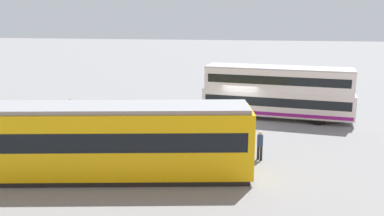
{
  "coord_description": "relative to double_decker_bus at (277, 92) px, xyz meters",
  "views": [
    {
      "loc": [
        -0.46,
        29.33,
        7.9
      ],
      "look_at": [
        2.88,
        4.32,
        1.86
      ],
      "focal_mm": 38.8,
      "sensor_mm": 36.0,
      "label": 1
    }
  ],
  "objects": [
    {
      "name": "pedestrian_railing",
      "position": [
        7.5,
        6.15,
        -1.21
      ],
      "size": [
        7.65,
        0.15,
        1.08
      ],
      "color": "gray",
      "rests_on": "ground"
    },
    {
      "name": "info_sign",
      "position": [
        13.18,
        6.35,
        -0.27
      ],
      "size": [
        1.15,
        0.17,
        2.42
      ],
      "color": "slate",
      "rests_on": "ground"
    },
    {
      "name": "pedestrian_crossing",
      "position": [
        1.44,
        9.04,
        -1.03
      ],
      "size": [
        0.45,
        0.45,
        1.61
      ],
      "color": "black",
      "rests_on": "ground"
    },
    {
      "name": "pedestrian_near_railing",
      "position": [
        7.85,
        6.08,
        -1.06
      ],
      "size": [
        0.45,
        0.45,
        1.57
      ],
      "color": "black",
      "rests_on": "ground"
    },
    {
      "name": "tram_yellow",
      "position": [
        9.79,
        12.54,
        -0.11
      ],
      "size": [
        16.0,
        4.86,
        3.56
      ],
      "color": "#E5B70C",
      "rests_on": "ground"
    },
    {
      "name": "double_decker_bus",
      "position": [
        0.0,
        0.0,
        0.0
      ],
      "size": [
        11.03,
        4.05,
        3.82
      ],
      "color": "white",
      "rests_on": "ground"
    },
    {
      "name": "ground_plane",
      "position": [
        2.71,
        1.04,
        -1.95
      ],
      "size": [
        160.0,
        160.0,
        0.0
      ],
      "primitive_type": "plane",
      "color": "gray"
    }
  ]
}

